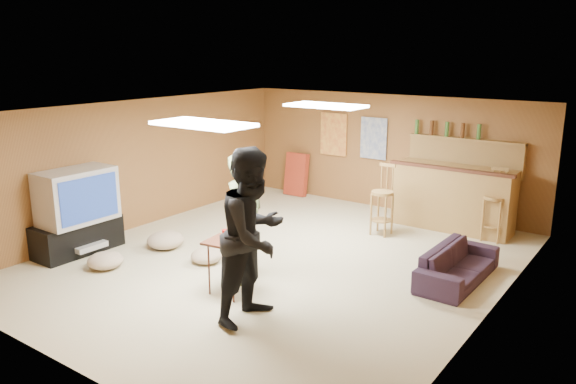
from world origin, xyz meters
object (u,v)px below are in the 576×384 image
Objects in this scene: tv_body at (77,196)px; tray_table at (229,268)px; bar_counter at (453,198)px; sofa at (458,265)px; person_black at (254,235)px; person_olive at (243,219)px.

tv_body is 2.88m from tray_table.
bar_counter is 2.81× the size of tray_table.
tv_body is 0.69× the size of sofa.
bar_counter is at bearing -8.70° from person_black.
tray_table is (0.14, -0.47, -0.50)m from person_olive.
bar_counter is 1.00× the size of person_black.
bar_counter is 4.08m from person_olive.
person_black is 1.26× the size of sofa.
bar_counter is 4.64m from person_black.
sofa is at bearing 24.46° from tv_body.
bar_counter reaches higher than sofa.
tv_body is 2.76m from person_olive.
bar_counter is 2.36m from sofa.
person_black is 2.81× the size of tray_table.
person_olive is at bearing 106.66° from tray_table.
tray_table is (2.82, 0.19, -0.54)m from tv_body.
bar_counter is at bearing -24.68° from person_olive.
person_olive is (-1.47, -3.79, 0.31)m from bar_counter.
person_black reaches higher than tv_body.
person_black reaches higher than bar_counter.
sofa is (1.54, 2.40, -0.77)m from person_black.
person_black is at bearing -1.94° from tv_body.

